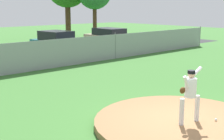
{
  "coord_description": "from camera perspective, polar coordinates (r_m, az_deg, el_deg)",
  "views": [
    {
      "loc": [
        -7.16,
        -4.88,
        3.38
      ],
      "look_at": [
        0.17,
        3.13,
        1.17
      ],
      "focal_mm": 49.98,
      "sensor_mm": 36.0,
      "label": 1
    }
  ],
  "objects": [
    {
      "name": "ground_plane",
      "position": [
        13.45,
        -8.81,
        -3.16
      ],
      "size": [
        80.0,
        80.0,
        0.0
      ],
      "primitive_type": "plane",
      "color": "#386B2D"
    },
    {
      "name": "pitchers_mound",
      "position": [
        9.26,
        12.59,
        -9.51
      ],
      "size": [
        5.01,
        5.01,
        0.2
      ],
      "primitive_type": "cylinder",
      "color": "olive",
      "rests_on": "ground_plane"
    },
    {
      "name": "pitcher_youth",
      "position": [
        8.79,
        14.11,
        -3.73
      ],
      "size": [
        0.83,
        0.32,
        1.56
      ],
      "color": "silver",
      "rests_on": "pitchers_mound"
    },
    {
      "name": "baseball",
      "position": [
        9.42,
        18.47,
        -8.61
      ],
      "size": [
        0.07,
        0.07,
        0.07
      ],
      "primitive_type": "sphere",
      "color": "white",
      "rests_on": "pitchers_mound"
    },
    {
      "name": "chainlink_fence",
      "position": [
        16.71,
        -16.55,
        2.17
      ],
      "size": [
        33.77,
        0.07,
        1.7
      ],
      "color": "gray",
      "rests_on": "ground_plane"
    },
    {
      "name": "parked_car_champagne",
      "position": [
        25.72,
        -0.54,
        5.78
      ],
      "size": [
        1.89,
        4.55,
        1.66
      ],
      "color": "tan",
      "rests_on": "ground_plane"
    },
    {
      "name": "parked_car_teal",
      "position": [
        22.69,
        -10.17,
        4.81
      ],
      "size": [
        2.09,
        4.18,
        1.69
      ],
      "color": "#146066",
      "rests_on": "ground_plane"
    }
  ]
}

